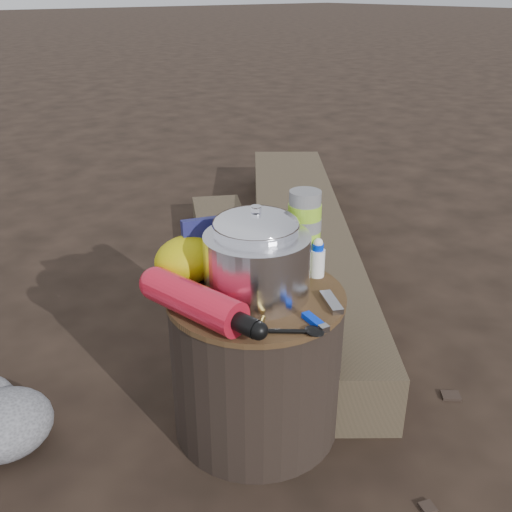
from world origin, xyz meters
TOP-DOWN VIEW (x-y plane):
  - ground at (0.00, 0.00)m, footprint 60.00×60.00m
  - stump at (0.00, 0.00)m, footprint 0.42×0.42m
  - log_main at (0.76, 0.67)m, footprint 1.57×1.88m
  - log_small at (0.49, 0.78)m, footprint 0.78×1.16m
  - foil_windscreen at (0.00, -0.00)m, footprint 0.24×0.24m
  - camping_pot at (0.02, 0.02)m, footprint 0.19×0.19m
  - fuel_bottle at (-0.17, -0.00)m, footprint 0.14×0.33m
  - thermos at (0.17, 0.03)m, footprint 0.08×0.08m
  - travel_mug at (0.12, 0.13)m, footprint 0.09×0.09m
  - stuff_sack at (-0.09, 0.15)m, footprint 0.17×0.14m
  - food_pouch at (-0.03, 0.15)m, footprint 0.12×0.06m
  - lighter at (0.02, -0.18)m, footprint 0.03×0.08m
  - multitool at (0.10, -0.14)m, footprint 0.06×0.09m
  - spork at (-0.06, -0.16)m, footprint 0.13×0.12m
  - squeeze_bottle at (0.18, -0.02)m, footprint 0.04×0.04m

SIDE VIEW (x-z plane):
  - ground at x=0.00m, z-range 0.00..0.00m
  - log_small at x=0.49m, z-range 0.00..0.10m
  - log_main at x=0.76m, z-range 0.00..0.18m
  - stump at x=0.00m, z-range 0.00..0.38m
  - spork at x=-0.06m, z-range 0.38..0.39m
  - multitool at x=0.10m, z-range 0.38..0.40m
  - lighter at x=0.02m, z-range 0.38..0.40m
  - fuel_bottle at x=-0.17m, z-range 0.38..0.46m
  - squeeze_bottle at x=0.18m, z-range 0.38..0.47m
  - stuff_sack at x=-0.09m, z-range 0.38..0.50m
  - travel_mug at x=0.12m, z-range 0.38..0.51m
  - foil_windscreen at x=0.00m, z-range 0.38..0.53m
  - food_pouch at x=-0.03m, z-range 0.38..0.53m
  - camping_pot at x=0.02m, z-range 0.38..0.58m
  - thermos at x=0.17m, z-range 0.38..0.59m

